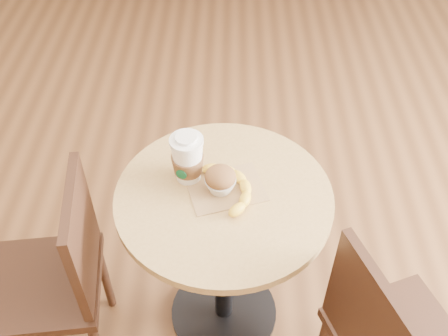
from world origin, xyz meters
name	(u,v)px	position (x,y,z in m)	size (l,w,h in m)	color
cafe_table	(224,235)	(-0.04, 0.10, 0.54)	(0.71, 0.71, 0.75)	black
chair_left	(59,275)	(-0.60, -0.04, 0.48)	(0.43, 0.43, 0.87)	#351E12
kraft_bag	(226,188)	(-0.04, 0.13, 0.75)	(0.24, 0.18, 0.00)	#A27B4E
coffee_cup	(188,160)	(-0.16, 0.18, 0.83)	(0.11, 0.11, 0.18)	white
muffin	(220,180)	(-0.05, 0.12, 0.80)	(0.10, 0.10, 0.09)	silver
banana	(228,188)	(-0.03, 0.11, 0.77)	(0.18, 0.24, 0.04)	yellow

